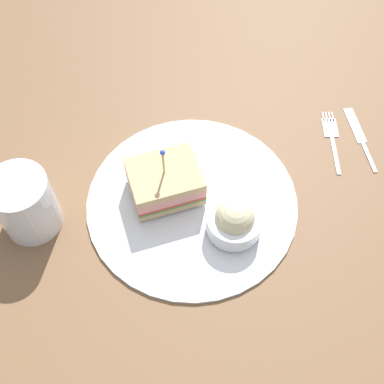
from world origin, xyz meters
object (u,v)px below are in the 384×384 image
Objects in this scene: coleslaw_bowl at (234,220)px; plate at (192,201)px; knife at (360,135)px; fork at (332,135)px; drink_glass at (27,206)px; sandwich_half_center at (166,179)px.

plate is at bearing 72.53° from coleslaw_bowl.
plate is 4.01× the size of coleslaw_bowl.
coleslaw_bowl is at bearing 150.14° from knife.
knife is at bearing -69.73° from fork.
coleslaw_bowl is (-2.15, -6.84, 2.52)cm from plate.
drink_glass reaches higher than fork.
drink_glass is at bearing 128.38° from knife.
coleslaw_bowl reaches higher than plate.
fork is 4.33cm from knife.
drink_glass is 0.81× the size of fork.
fork is at bearing -39.67° from plate.
sandwich_half_center is (0.48, 3.99, 2.90)cm from plate.
drink_glass reaches higher than knife.
sandwich_half_center reaches higher than fork.
plate is 22.37cm from drink_glass.
drink_glass is 50.26cm from knife.
sandwich_half_center reaches higher than coleslaw_bowl.
plate is 2.63× the size of knife.
fork is (19.08, -15.82, -0.31)cm from plate.
sandwich_half_center is at bearing 133.19° from fork.
fork is at bearing 110.27° from knife.
drink_glass reaches higher than coleslaw_bowl.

